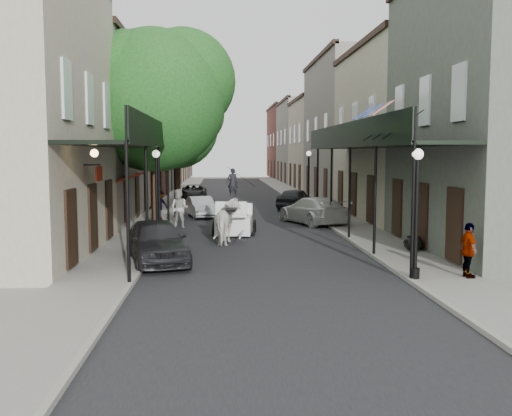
{
  "coord_description": "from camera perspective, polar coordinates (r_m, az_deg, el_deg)",
  "views": [
    {
      "loc": [
        -1.43,
        -17.77,
        3.7
      ],
      "look_at": [
        -0.1,
        3.95,
        1.6
      ],
      "focal_mm": 40.0,
      "sensor_mm": 36.0,
      "label": 1
    }
  ],
  "objects": [
    {
      "name": "road",
      "position": [
        37.97,
        -1.34,
        -0.07
      ],
      "size": [
        8.0,
        90.0,
        0.01
      ],
      "primitive_type": "cube",
      "color": "black",
      "rests_on": "ground"
    },
    {
      "name": "lamppost_right_near",
      "position": [
        16.79,
        15.74,
        -0.34
      ],
      "size": [
        0.32,
        0.32,
        3.71
      ],
      "color": "black",
      "rests_on": "sidewalk_right"
    },
    {
      "name": "pedestrian_sidewalk_left",
      "position": [
        30.97,
        -9.71,
        0.32
      ],
      "size": [
        1.2,
        0.93,
        1.64
      ],
      "primitive_type": "imported",
      "rotation": [
        0.0,
        0.0,
        3.48
      ],
      "color": "gray",
      "rests_on": "sidewalk_left"
    },
    {
      "name": "sidewalk_left",
      "position": [
        38.11,
        -8.87,
        -0.03
      ],
      "size": [
        2.2,
        90.0,
        0.12
      ],
      "primitive_type": "cube",
      "color": "gray",
      "rests_on": "ground"
    },
    {
      "name": "ground",
      "position": [
        18.21,
        1.07,
        -6.22
      ],
      "size": [
        140.0,
        140.0,
        0.0
      ],
      "primitive_type": "plane",
      "color": "gray",
      "rests_on": "ground"
    },
    {
      "name": "pedestrian_walking",
      "position": [
        28.47,
        -7.67,
        -0.05
      ],
      "size": [
        1.15,
        1.04,
        1.93
      ],
      "primitive_type": "imported",
      "rotation": [
        0.0,
        0.0,
        -0.4
      ],
      "color": "#B5B5AB",
      "rests_on": "ground"
    },
    {
      "name": "building_row_right",
      "position": [
        48.83,
        8.41,
        7.28
      ],
      "size": [
        5.0,
        80.0,
        10.5
      ],
      "primitive_type": "cube",
      "color": "slate",
      "rests_on": "ground"
    },
    {
      "name": "gallery_left",
      "position": [
        24.98,
        -11.31,
        6.22
      ],
      "size": [
        2.2,
        18.05,
        4.88
      ],
      "color": "black",
      "rests_on": "sidewalk_left"
    },
    {
      "name": "car_left_near",
      "position": [
        19.46,
        -9.89,
        -3.29
      ],
      "size": [
        2.8,
        4.7,
        1.5
      ],
      "primitive_type": "imported",
      "rotation": [
        0.0,
        0.0,
        0.25
      ],
      "color": "black",
      "rests_on": "ground"
    },
    {
      "name": "pedestrian_sidewalk_right",
      "position": [
        17.51,
        20.49,
        -3.98
      ],
      "size": [
        0.39,
        0.94,
        1.6
      ],
      "primitive_type": "imported",
      "rotation": [
        0.0,
        0.0,
        1.57
      ],
      "color": "gray",
      "rests_on": "sidewalk_right"
    },
    {
      "name": "tree_far",
      "position": [
        42.09,
        -7.42,
        8.38
      ],
      "size": [
        6.45,
        6.0,
        8.61
      ],
      "color": "#382619",
      "rests_on": "sidewalk_left"
    },
    {
      "name": "trash_bags",
      "position": [
        21.98,
        15.53,
        -3.36
      ],
      "size": [
        0.94,
        1.09,
        0.58
      ],
      "color": "black",
      "rests_on": "sidewalk_right"
    },
    {
      "name": "car_right_near",
      "position": [
        29.91,
        5.71,
        -0.25
      ],
      "size": [
        3.56,
        5.29,
        1.42
      ],
      "primitive_type": "imported",
      "rotation": [
        0.0,
        0.0,
        3.49
      ],
      "color": "silver",
      "rests_on": "ground"
    },
    {
      "name": "sidewalk_right",
      "position": [
        38.48,
        6.12,
        0.06
      ],
      "size": [
        2.2,
        90.0,
        0.12
      ],
      "primitive_type": "cube",
      "color": "gray",
      "rests_on": "ground"
    },
    {
      "name": "tree_near",
      "position": [
        28.22,
        -9.3,
        11.11
      ],
      "size": [
        7.31,
        6.8,
        9.63
      ],
      "color": "#382619",
      "rests_on": "sidewalk_left"
    },
    {
      "name": "car_left_mid",
      "position": [
        33.01,
        -5.53,
        0.1
      ],
      "size": [
        2.05,
        3.82,
        1.2
      ],
      "primitive_type": "imported",
      "rotation": [
        0.0,
        0.0,
        0.23
      ],
      "color": "#9E9FA4",
      "rests_on": "ground"
    },
    {
      "name": "lamppost_left",
      "position": [
        23.97,
        -9.9,
        1.48
      ],
      "size": [
        0.32,
        0.32,
        3.71
      ],
      "color": "black",
      "rests_on": "sidewalk_left"
    },
    {
      "name": "gallery_right",
      "position": [
        25.52,
        10.66,
        6.21
      ],
      "size": [
        2.2,
        18.05,
        4.88
      ],
      "color": "black",
      "rests_on": "sidewalk_right"
    },
    {
      "name": "car_left_far",
      "position": [
        45.4,
        -6.25,
        1.58
      ],
      "size": [
        2.08,
        4.39,
        1.21
      ],
      "primitive_type": "imported",
      "rotation": [
        0.0,
        0.0,
        0.02
      ],
      "color": "black",
      "rests_on": "ground"
    },
    {
      "name": "building_row_left",
      "position": [
        48.33,
        -12.14,
        7.23
      ],
      "size": [
        5.0,
        80.0,
        10.5
      ],
      "primitive_type": "cube",
      "color": "#B8B193",
      "rests_on": "ground"
    },
    {
      "name": "horse",
      "position": [
        23.3,
        -2.72,
        -1.35
      ],
      "size": [
        1.22,
        2.27,
        1.84
      ],
      "primitive_type": "imported",
      "rotation": [
        0.0,
        0.0,
        3.03
      ],
      "color": "white",
      "rests_on": "ground"
    },
    {
      "name": "car_right_far",
      "position": [
        37.62,
        3.95,
        0.94
      ],
      "size": [
        3.18,
        4.45,
        1.41
      ],
      "primitive_type": "imported",
      "rotation": [
        0.0,
        0.0,
        2.73
      ],
      "color": "black",
      "rests_on": "ground"
    },
    {
      "name": "lamppost_right_far",
      "position": [
        36.23,
        5.28,
        2.88
      ],
      "size": [
        0.32,
        0.32,
        3.71
      ],
      "color": "black",
      "rests_on": "sidewalk_right"
    },
    {
      "name": "carriage",
      "position": [
        26.1,
        -2.14,
        -0.0
      ],
      "size": [
        2.07,
        2.86,
        3.07
      ],
      "rotation": [
        0.0,
        0.0,
        -0.11
      ],
      "color": "black",
      "rests_on": "ground"
    }
  ]
}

